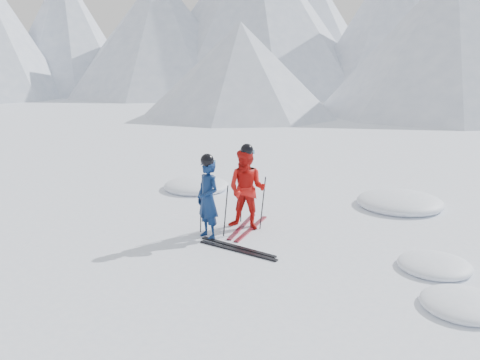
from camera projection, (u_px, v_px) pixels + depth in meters
The scene contains 12 objects.
ground at pixel (322, 262), 8.92m from camera, with size 160.00×160.00×0.00m, color white.
skier_blue at pixel (208, 199), 9.96m from camera, with size 0.58×0.38×1.59m, color #0D224E.
skier_red at pixel (247, 189), 10.49m from camera, with size 0.82×0.64×1.69m, color red.
pole_blue_left at pixel (201, 208), 10.30m from camera, with size 0.02×0.02×1.06m, color black.
pole_blue_right at pixel (226, 211), 10.08m from camera, with size 0.02×0.02×1.06m, color black.
pole_red_left at pixel (242, 197), 10.92m from camera, with size 0.02×0.02×1.13m, color black.
pole_red_right at pixel (263, 203), 10.51m from camera, with size 0.02×0.02×1.13m, color black.
ski_worn_left at pixel (242, 226), 10.75m from camera, with size 0.09×1.70×0.03m, color black.
ski_worn_right at pixel (251, 228), 10.62m from camera, with size 0.09×1.70×0.03m, color black.
ski_loose_a at pixel (238, 247), 9.59m from camera, with size 0.09×1.70×0.03m, color black.
ski_loose_b at pixel (237, 251), 9.42m from camera, with size 0.09×1.70×0.03m, color black.
snow_lumps at pixel (332, 211), 11.86m from camera, with size 8.93×6.19×0.45m.
Camera 1 is at (3.49, -7.69, 3.53)m, focal length 38.00 mm.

